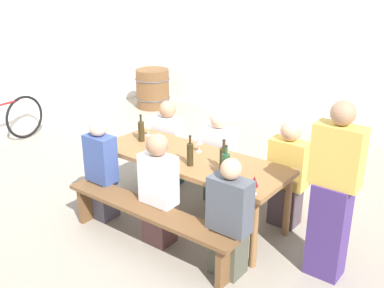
{
  "coord_description": "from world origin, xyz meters",
  "views": [
    {
      "loc": [
        2.7,
        -3.54,
        2.65
      ],
      "look_at": [
        0.0,
        0.0,
        0.9
      ],
      "focal_mm": 42.7,
      "sensor_mm": 36.0,
      "label": 1
    }
  ],
  "objects_px": {
    "wine_bottle_3": "(141,131)",
    "seated_guest_far_0": "(168,145)",
    "wine_glass_0": "(199,142)",
    "wine_bottle_1": "(224,159)",
    "seated_guest_near_2": "(229,221)",
    "tasting_table": "(192,164)",
    "wine_bottle_0": "(190,154)",
    "seated_guest_far_1": "(219,158)",
    "wine_bottle_2": "(226,165)",
    "seated_guest_near_0": "(102,172)",
    "seated_guest_near_1": "(159,192)",
    "wine_barrel": "(153,88)",
    "standing_host": "(333,196)",
    "seated_guest_far_2": "(287,176)",
    "wine_glass_1": "(254,182)",
    "bench_far": "(227,169)",
    "bench_near": "(149,216)",
    "wine_glass_2": "(148,125)"
  },
  "relations": [
    {
      "from": "wine_bottle_3",
      "to": "seated_guest_far_0",
      "type": "distance_m",
      "value": 0.63
    },
    {
      "from": "wine_bottle_3",
      "to": "wine_glass_0",
      "type": "relative_size",
      "value": 1.96
    },
    {
      "from": "wine_bottle_1",
      "to": "seated_guest_near_2",
      "type": "xyz_separation_m",
      "value": [
        0.39,
        -0.48,
        -0.34
      ]
    },
    {
      "from": "tasting_table",
      "to": "wine_bottle_0",
      "type": "height_order",
      "value": "wine_bottle_0"
    },
    {
      "from": "seated_guest_far_1",
      "to": "wine_bottle_2",
      "type": "bearing_deg",
      "value": 37.85
    },
    {
      "from": "seated_guest_near_0",
      "to": "wine_bottle_3",
      "type": "bearing_deg",
      "value": -6.11
    },
    {
      "from": "wine_bottle_1",
      "to": "wine_glass_0",
      "type": "xyz_separation_m",
      "value": [
        -0.47,
        0.24,
        -0.0
      ]
    },
    {
      "from": "seated_guest_near_1",
      "to": "seated_guest_near_2",
      "type": "xyz_separation_m",
      "value": [
        0.83,
        -0.0,
        -0.03
      ]
    },
    {
      "from": "wine_barrel",
      "to": "standing_host",
      "type": "bearing_deg",
      "value": -32.0
    },
    {
      "from": "seated_guest_far_2",
      "to": "standing_host",
      "type": "bearing_deg",
      "value": 50.37
    },
    {
      "from": "wine_bottle_3",
      "to": "seated_guest_far_1",
      "type": "bearing_deg",
      "value": 35.7
    },
    {
      "from": "seated_guest_near_2",
      "to": "standing_host",
      "type": "bearing_deg",
      "value": -53.27
    },
    {
      "from": "wine_bottle_3",
      "to": "wine_glass_1",
      "type": "xyz_separation_m",
      "value": [
        1.7,
        -0.36,
        -0.0
      ]
    },
    {
      "from": "bench_far",
      "to": "wine_bottle_2",
      "type": "xyz_separation_m",
      "value": [
        0.56,
        -0.9,
        0.52
      ]
    },
    {
      "from": "seated_guest_near_0",
      "to": "seated_guest_near_1",
      "type": "height_order",
      "value": "seated_guest_near_1"
    },
    {
      "from": "wine_bottle_3",
      "to": "wine_bottle_2",
      "type": "bearing_deg",
      "value": -9.96
    },
    {
      "from": "seated_guest_near_2",
      "to": "wine_barrel",
      "type": "height_order",
      "value": "seated_guest_near_2"
    },
    {
      "from": "wine_bottle_1",
      "to": "wine_glass_1",
      "type": "bearing_deg",
      "value": -27.5
    },
    {
      "from": "wine_barrel",
      "to": "seated_guest_near_2",
      "type": "bearing_deg",
      "value": -40.76
    },
    {
      "from": "wine_bottle_2",
      "to": "wine_glass_0",
      "type": "distance_m",
      "value": 0.69
    },
    {
      "from": "wine_bottle_0",
      "to": "seated_guest_near_0",
      "type": "bearing_deg",
      "value": -158.21
    },
    {
      "from": "bench_near",
      "to": "wine_bottle_2",
      "type": "xyz_separation_m",
      "value": [
        0.56,
        0.5,
        0.52
      ]
    },
    {
      "from": "seated_guest_far_0",
      "to": "seated_guest_far_2",
      "type": "height_order",
      "value": "seated_guest_far_2"
    },
    {
      "from": "wine_glass_0",
      "to": "seated_guest_near_2",
      "type": "relative_size",
      "value": 0.14
    },
    {
      "from": "seated_guest_far_0",
      "to": "standing_host",
      "type": "height_order",
      "value": "standing_host"
    },
    {
      "from": "tasting_table",
      "to": "seated_guest_far_1",
      "type": "relative_size",
      "value": 1.87
    },
    {
      "from": "seated_guest_near_0",
      "to": "seated_guest_far_1",
      "type": "distance_m",
      "value": 1.36
    },
    {
      "from": "standing_host",
      "to": "seated_guest_far_1",
      "type": "bearing_deg",
      "value": -20.04
    },
    {
      "from": "seated_guest_near_1",
      "to": "standing_host",
      "type": "height_order",
      "value": "standing_host"
    },
    {
      "from": "bench_near",
      "to": "seated_guest_far_2",
      "type": "xyz_separation_m",
      "value": [
        0.85,
        1.25,
        0.21
      ]
    },
    {
      "from": "tasting_table",
      "to": "seated_guest_far_2",
      "type": "relative_size",
      "value": 1.78
    },
    {
      "from": "seated_guest_near_0",
      "to": "tasting_table",
      "type": "bearing_deg",
      "value": -56.03
    },
    {
      "from": "wine_bottle_1",
      "to": "wine_glass_0",
      "type": "height_order",
      "value": "wine_bottle_1"
    },
    {
      "from": "standing_host",
      "to": "seated_guest_near_0",
      "type": "bearing_deg",
      "value": 12.61
    },
    {
      "from": "wine_bottle_3",
      "to": "standing_host",
      "type": "xyz_separation_m",
      "value": [
        2.3,
        -0.05,
        -0.08
      ]
    },
    {
      "from": "seated_guest_near_1",
      "to": "seated_guest_near_2",
      "type": "relative_size",
      "value": 1.03
    },
    {
      "from": "seated_guest_far_0",
      "to": "seated_guest_far_2",
      "type": "xyz_separation_m",
      "value": [
        1.65,
        0.0,
        0.05
      ]
    },
    {
      "from": "wine_bottle_3",
      "to": "seated_guest_far_0",
      "type": "height_order",
      "value": "seated_guest_far_0"
    },
    {
      "from": "wine_glass_0",
      "to": "seated_guest_far_1",
      "type": "height_order",
      "value": "seated_guest_far_1"
    },
    {
      "from": "wine_glass_0",
      "to": "wine_glass_2",
      "type": "distance_m",
      "value": 0.79
    },
    {
      "from": "wine_bottle_2",
      "to": "wine_glass_2",
      "type": "distance_m",
      "value": 1.44
    },
    {
      "from": "bench_far",
      "to": "wine_glass_0",
      "type": "distance_m",
      "value": 0.74
    },
    {
      "from": "tasting_table",
      "to": "seated_guest_near_2",
      "type": "height_order",
      "value": "seated_guest_near_2"
    },
    {
      "from": "wine_bottle_0",
      "to": "wine_glass_1",
      "type": "height_order",
      "value": "wine_bottle_0"
    },
    {
      "from": "wine_glass_1",
      "to": "seated_guest_near_1",
      "type": "distance_m",
      "value": 1.01
    },
    {
      "from": "seated_guest_far_1",
      "to": "standing_host",
      "type": "distance_m",
      "value": 1.69
    },
    {
      "from": "seated_guest_near_0",
      "to": "seated_guest_far_0",
      "type": "relative_size",
      "value": 1.05
    },
    {
      "from": "wine_glass_1",
      "to": "wine_bottle_0",
      "type": "bearing_deg",
      "value": 169.53
    },
    {
      "from": "wine_bottle_0",
      "to": "seated_guest_near_2",
      "type": "bearing_deg",
      "value": -27.21
    },
    {
      "from": "bench_far",
      "to": "wine_bottle_2",
      "type": "distance_m",
      "value": 1.18
    }
  ]
}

